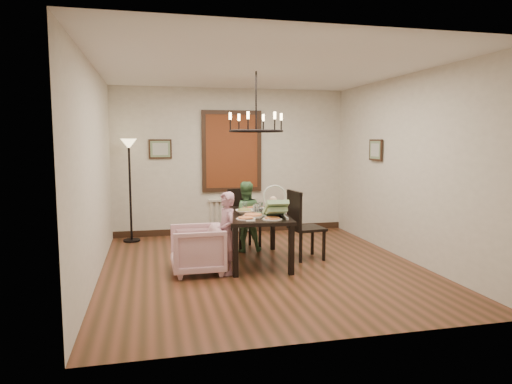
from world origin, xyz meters
name	(u,v)px	position (x,y,z in m)	size (l,w,h in m)	color
room_shell	(257,168)	(0.00, 0.37, 1.40)	(4.51, 5.00, 2.81)	brown
dining_table	(256,219)	(-0.03, 0.29, 0.65)	(1.01, 1.63, 0.73)	black
chair_far	(245,219)	(-0.02, 1.14, 0.51)	(0.45, 0.45, 1.01)	black
chair_right	(307,224)	(0.78, 0.29, 0.54)	(0.47, 0.47, 1.07)	black
armchair	(197,249)	(-0.94, -0.08, 0.33)	(0.70, 0.72, 0.66)	#E4AEC8
elderly_woman	(226,240)	(-0.56, -0.21, 0.47)	(0.34, 0.22, 0.93)	#C88DA1
seated_man	(245,222)	(-0.05, 0.98, 0.48)	(0.46, 0.36, 0.95)	#4C7B49
baby_bouncer	(275,207)	(0.16, -0.13, 0.89)	(0.36, 0.49, 0.32)	#A3D392
salad_bowl	(244,212)	(-0.21, 0.28, 0.77)	(0.31, 0.31, 0.08)	white
pizza_platter	(253,215)	(-0.13, 0.03, 0.75)	(0.29, 0.29, 0.04)	tan
drinking_glass	(257,208)	(0.01, 0.39, 0.80)	(0.07, 0.07, 0.14)	silver
window_blinds	(232,151)	(0.00, 2.46, 1.60)	(1.00, 0.03, 1.40)	brown
radiator	(232,215)	(0.00, 2.48, 0.35)	(0.92, 0.12, 0.62)	silver
picture_back	(160,149)	(-1.35, 2.47, 1.65)	(0.42, 0.03, 0.36)	black
picture_right	(376,150)	(2.21, 0.90, 1.65)	(0.42, 0.03, 0.36)	black
floor_lamp	(130,192)	(-1.90, 2.15, 0.90)	(0.30, 0.30, 1.80)	black
chandelier	(256,131)	(-0.03, 0.29, 1.95)	(0.80, 0.80, 0.04)	black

